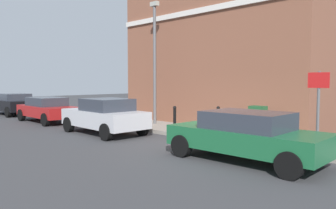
# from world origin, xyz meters

# --- Properties ---
(ground) EXTENTS (80.00, 80.00, 0.00)m
(ground) POSITION_xyz_m (0.00, 0.00, 0.00)
(ground) COLOR #38383A
(sidewalk) EXTENTS (2.30, 30.00, 0.15)m
(sidewalk) POSITION_xyz_m (2.05, 6.00, 0.07)
(sidewalk) COLOR gray
(sidewalk) RESTS_ON ground
(corner_building) EXTENTS (6.20, 10.11, 7.88)m
(corner_building) POSITION_xyz_m (6.25, 3.06, 3.94)
(corner_building) COLOR brown
(corner_building) RESTS_ON ground
(car_green) EXTENTS (1.96, 4.31, 1.36)m
(car_green) POSITION_xyz_m (-0.54, -1.83, 0.72)
(car_green) COLOR #195933
(car_green) RESTS_ON ground
(car_silver) EXTENTS (1.98, 4.01, 1.46)m
(car_silver) POSITION_xyz_m (-0.60, 4.80, 0.76)
(car_silver) COLOR #B7B7BC
(car_silver) RESTS_ON ground
(car_red) EXTENTS (1.80, 4.14, 1.32)m
(car_red) POSITION_xyz_m (-0.56, 10.25, 0.71)
(car_red) COLOR maroon
(car_red) RESTS_ON ground
(car_black) EXTENTS (1.89, 4.13, 1.38)m
(car_black) POSITION_xyz_m (-0.40, 15.51, 0.73)
(car_black) COLOR black
(car_black) RESTS_ON ground
(utility_cabinet) EXTENTS (0.46, 0.61, 1.15)m
(utility_cabinet) POSITION_xyz_m (2.14, -0.64, 0.68)
(utility_cabinet) COLOR #1E4C28
(utility_cabinet) RESTS_ON sidewalk
(bollard_near_cabinet) EXTENTS (0.14, 0.14, 1.04)m
(bollard_near_cabinet) POSITION_xyz_m (2.24, 1.15, 0.70)
(bollard_near_cabinet) COLOR black
(bollard_near_cabinet) RESTS_ON sidewalk
(bollard_far_kerb) EXTENTS (0.14, 0.14, 1.04)m
(bollard_far_kerb) POSITION_xyz_m (1.15, 2.48, 0.70)
(bollard_far_kerb) COLOR black
(bollard_far_kerb) RESTS_ON sidewalk
(street_sign) EXTENTS (0.08, 0.60, 2.30)m
(street_sign) POSITION_xyz_m (1.34, -2.99, 1.66)
(street_sign) COLOR #59595B
(street_sign) RESTS_ON sidewalk
(lamppost) EXTENTS (0.20, 0.44, 5.72)m
(lamppost) POSITION_xyz_m (2.31, 4.92, 3.30)
(lamppost) COLOR #59595B
(lamppost) RESTS_ON sidewalk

